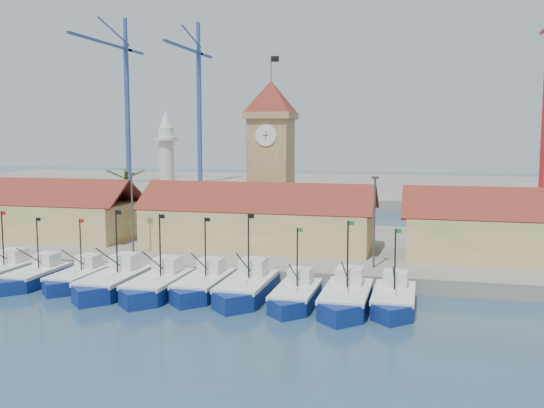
# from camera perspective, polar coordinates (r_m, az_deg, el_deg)

# --- Properties ---
(ground) EXTENTS (400.00, 400.00, 0.00)m
(ground) POSITION_cam_1_polar(r_m,az_deg,el_deg) (52.97, -7.10, -9.43)
(ground) COLOR navy
(ground) RESTS_ON ground
(quay) EXTENTS (140.00, 32.00, 1.50)m
(quay) POSITION_cam_1_polar(r_m,az_deg,el_deg) (75.09, -0.46, -4.06)
(quay) COLOR gray
(quay) RESTS_ON ground
(terminal) EXTENTS (240.00, 80.00, 2.00)m
(terminal) POSITION_cam_1_polar(r_m,az_deg,el_deg) (159.11, 7.36, 1.55)
(terminal) COLOR gray
(terminal) RESTS_ON ground
(boat_1) EXTENTS (3.32, 9.10, 6.89)m
(boat_1) POSITION_cam_1_polar(r_m,az_deg,el_deg) (63.79, -21.51, -6.44)
(boat_1) COLOR navy
(boat_1) RESTS_ON ground
(boat_2) EXTENTS (3.29, 9.01, 6.82)m
(boat_2) POSITION_cam_1_polar(r_m,az_deg,el_deg) (61.71, -17.88, -6.74)
(boat_2) COLOR navy
(boat_2) RESTS_ON ground
(boat_3) EXTENTS (3.87, 10.60, 8.02)m
(boat_3) POSITION_cam_1_polar(r_m,az_deg,el_deg) (58.34, -14.77, -7.27)
(boat_3) COLOR navy
(boat_3) RESTS_ON ground
(boat_4) EXTENTS (3.75, 10.27, 7.77)m
(boat_4) POSITION_cam_1_polar(r_m,az_deg,el_deg) (56.42, -10.82, -7.67)
(boat_4) COLOR navy
(boat_4) RESTS_ON ground
(boat_5) EXTENTS (3.58, 9.80, 7.41)m
(boat_5) POSITION_cam_1_polar(r_m,az_deg,el_deg) (56.07, -6.57, -7.72)
(boat_5) COLOR navy
(boat_5) RESTS_ON ground
(boat_6) EXTENTS (3.84, 10.51, 7.95)m
(boat_6) POSITION_cam_1_polar(r_m,az_deg,el_deg) (54.41, -2.50, -8.06)
(boat_6) COLOR navy
(boat_6) RESTS_ON ground
(boat_7) EXTENTS (3.37, 9.22, 6.98)m
(boat_7) POSITION_cam_1_polar(r_m,az_deg,el_deg) (52.40, 2.18, -8.74)
(boat_7) COLOR navy
(boat_7) RESTS_ON ground
(boat_8) EXTENTS (3.77, 10.33, 7.82)m
(boat_8) POSITION_cam_1_polar(r_m,az_deg,el_deg) (51.47, 6.94, -8.97)
(boat_8) COLOR navy
(boat_8) RESTS_ON ground
(boat_9) EXTENTS (3.43, 9.39, 7.11)m
(boat_9) POSITION_cam_1_polar(r_m,az_deg,el_deg) (52.06, 11.37, -8.96)
(boat_9) COLOR navy
(boat_9) RESTS_ON ground
(hall_left) EXTENTS (31.20, 10.13, 7.61)m
(hall_left) POSITION_cam_1_polar(r_m,az_deg,el_deg) (84.96, -22.58, -1.12)
(hall_left) COLOR #E7BE7F
(hall_left) RESTS_ON quay
(hall_center) EXTENTS (27.04, 10.13, 7.61)m
(hall_center) POSITION_cam_1_polar(r_m,az_deg,el_deg) (70.74, -1.28, -2.06)
(hall_center) COLOR #E7BE7F
(hall_center) RESTS_ON quay
(clock_tower) EXTENTS (5.80, 5.80, 22.70)m
(clock_tower) POSITION_cam_1_polar(r_m,az_deg,el_deg) (75.80, -0.09, 4.57)
(clock_tower) COLOR tan
(clock_tower) RESTS_ON quay
(minaret) EXTENTS (3.00, 3.00, 16.30)m
(minaret) POSITION_cam_1_polar(r_m,az_deg,el_deg) (82.72, -9.88, 3.08)
(minaret) COLOR silver
(minaret) RESTS_ON quay
(palm_tree) EXTENTS (5.60, 5.03, 8.39)m
(palm_tree) POSITION_cam_1_polar(r_m,az_deg,el_deg) (83.37, -13.53, 0.62)
(palm_tree) COLOR brown
(palm_tree) RESTS_ON quay
(lamp_posts) EXTENTS (80.70, 0.25, 9.03)m
(lamp_posts) POSITION_cam_1_polar(r_m,az_deg,el_deg) (62.65, -2.79, -0.87)
(lamp_posts) COLOR #3F3F44
(lamp_posts) RESTS_ON quay
(crane_blue_far) EXTENTS (1.00, 37.11, 43.31)m
(crane_blue_far) POSITION_cam_1_polar(r_m,az_deg,el_deg) (167.00, -13.83, 10.37)
(crane_blue_far) COLOR #304992
(crane_blue_far) RESTS_ON terminal
(crane_blue_near) EXTENTS (1.00, 32.35, 42.48)m
(crane_blue_near) POSITION_cam_1_polar(r_m,az_deg,el_deg) (165.51, -7.05, 10.25)
(crane_blue_near) COLOR #304992
(crane_blue_near) RESTS_ON terminal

